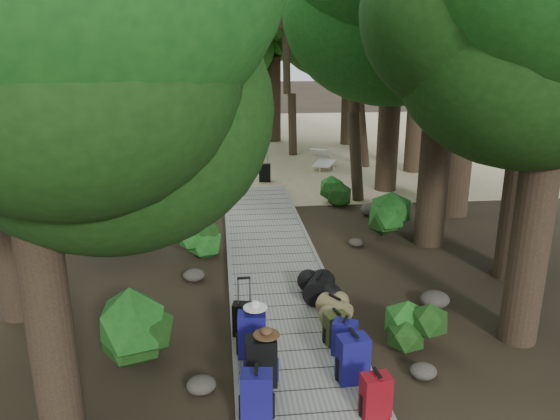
{
  "coord_description": "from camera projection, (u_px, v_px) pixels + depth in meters",
  "views": [
    {
      "loc": [
        -1.09,
        -10.3,
        4.64
      ],
      "look_at": [
        0.23,
        1.49,
        1.0
      ],
      "focal_mm": 35.0,
      "sensor_mm": 36.0,
      "label": 1
    }
  ],
  "objects": [
    {
      "name": "ground",
      "position": [
        277.0,
        278.0,
        11.27
      ],
      "size": [
        120.0,
        120.0,
        0.0
      ],
      "primitive_type": "plane",
      "color": "#312518",
      "rests_on": "ground"
    },
    {
      "name": "sand_beach",
      "position": [
        242.0,
        143.0,
        26.46
      ],
      "size": [
        40.0,
        22.0,
        0.02
      ],
      "primitive_type": "cube",
      "color": "tan",
      "rests_on": "ground"
    },
    {
      "name": "boardwalk",
      "position": [
        272.0,
        257.0,
        12.2
      ],
      "size": [
        2.0,
        12.0,
        0.12
      ],
      "primitive_type": "cube",
      "color": "gray",
      "rests_on": "ground"
    },
    {
      "name": "backpack_left_a",
      "position": [
        257.0,
        394.0,
        6.73
      ],
      "size": [
        0.42,
        0.32,
        0.74
      ],
      "primitive_type": null,
      "rotation": [
        0.0,
        0.0,
        -0.12
      ],
      "color": "navy",
      "rests_on": "boardwalk"
    },
    {
      "name": "backpack_left_b",
      "position": [
        261.0,
        358.0,
        7.45
      ],
      "size": [
        0.43,
        0.3,
        0.78
      ],
      "primitive_type": null,
      "rotation": [
        0.0,
        0.0,
        -0.0
      ],
      "color": "black",
      "rests_on": "boardwalk"
    },
    {
      "name": "backpack_left_c",
      "position": [
        252.0,
        332.0,
        8.15
      ],
      "size": [
        0.44,
        0.33,
        0.77
      ],
      "primitive_type": null,
      "rotation": [
        0.0,
        0.0,
        -0.08
      ],
      "color": "navy",
      "rests_on": "boardwalk"
    },
    {
      "name": "backpack_right_a",
      "position": [
        376.0,
        394.0,
        6.82
      ],
      "size": [
        0.39,
        0.3,
        0.64
      ],
      "primitive_type": null,
      "rotation": [
        0.0,
        0.0,
        0.12
      ],
      "color": "maroon",
      "rests_on": "boardwalk"
    },
    {
      "name": "backpack_right_b",
      "position": [
        353.0,
        356.0,
        7.54
      ],
      "size": [
        0.46,
        0.35,
        0.75
      ],
      "primitive_type": null,
      "rotation": [
        0.0,
        0.0,
        0.16
      ],
      "color": "navy",
      "rests_on": "boardwalk"
    },
    {
      "name": "backpack_right_c",
      "position": [
        345.0,
        336.0,
        8.2
      ],
      "size": [
        0.43,
        0.38,
        0.6
      ],
      "primitive_type": null,
      "rotation": [
        0.0,
        0.0,
        -0.47
      ],
      "color": "navy",
      "rests_on": "boardwalk"
    },
    {
      "name": "backpack_right_d",
      "position": [
        336.0,
        327.0,
        8.52
      ],
      "size": [
        0.41,
        0.34,
        0.55
      ],
      "primitive_type": null,
      "rotation": [
        0.0,
        0.0,
        0.26
      ],
      "color": "#39431B",
      "rests_on": "boardwalk"
    },
    {
      "name": "duffel_right_khaki",
      "position": [
        334.0,
        308.0,
        9.32
      ],
      "size": [
        0.6,
        0.67,
        0.37
      ],
      "primitive_type": null,
      "rotation": [
        0.0,
        0.0,
        0.53
      ],
      "color": "olive",
      "rests_on": "boardwalk"
    },
    {
      "name": "duffel_right_black",
      "position": [
        319.0,
        288.0,
        10.0
      ],
      "size": [
        0.7,
        0.84,
        0.45
      ],
      "primitive_type": null,
      "rotation": [
        0.0,
        0.0,
        -0.42
      ],
      "color": "black",
      "rests_on": "boardwalk"
    },
    {
      "name": "suitcase_on_boardwalk",
      "position": [
        245.0,
        320.0,
        8.7
      ],
      "size": [
        0.4,
        0.27,
        0.58
      ],
      "primitive_type": null,
      "rotation": [
        0.0,
        0.0,
        -0.2
      ],
      "color": "black",
      "rests_on": "boardwalk"
    },
    {
      "name": "lone_suitcase_on_sand",
      "position": [
        265.0,
        173.0,
        18.9
      ],
      "size": [
        0.42,
        0.27,
        0.62
      ],
      "primitive_type": null,
      "rotation": [
        0.0,
        0.0,
        -0.11
      ],
      "color": "black",
      "rests_on": "sand_beach"
    },
    {
      "name": "hat_brown",
      "position": [
        267.0,
        331.0,
        7.28
      ],
      "size": [
        0.36,
        0.36,
        0.11
      ],
      "primitive_type": null,
      "color": "#51351E",
      "rests_on": "backpack_left_b"
    },
    {
      "name": "hat_white",
      "position": [
        255.0,
        304.0,
        8.05
      ],
      "size": [
        0.36,
        0.36,
        0.12
      ],
      "primitive_type": null,
      "color": "silver",
      "rests_on": "backpack_left_c"
    },
    {
      "name": "kayak",
      "position": [
        173.0,
        162.0,
        21.39
      ],
      "size": [
        0.86,
        3.31,
        0.33
      ],
      "primitive_type": "ellipsoid",
      "rotation": [
        0.0,
        0.0,
        -0.04
      ],
      "color": "#A01B0D",
      "rests_on": "sand_beach"
    },
    {
      "name": "sun_lounger",
      "position": [
        324.0,
        160.0,
        20.87
      ],
      "size": [
        1.4,
        2.15,
        0.66
      ],
      "primitive_type": null,
      "rotation": [
        0.0,
        0.0,
        -0.4
      ],
      "color": "silver",
      "rests_on": "sand_beach"
    },
    {
      "name": "tree_right_a",
      "position": [
        554.0,
        75.0,
        7.7
      ],
      "size": [
        5.04,
        5.04,
        8.41
      ],
      "primitive_type": null,
      "color": "black",
      "rests_on": "ground"
    },
    {
      "name": "tree_right_b",
      "position": [
        544.0,
        22.0,
        9.86
      ],
      "size": [
        5.6,
        5.6,
        10.01
      ],
      "primitive_type": null,
      "color": "black",
      "rests_on": "ground"
    },
    {
      "name": "tree_right_c",
      "position": [
        447.0,
        23.0,
        11.73
      ],
      "size": [
        5.84,
        5.84,
        10.11
      ],
      "primitive_type": null,
      "color": "black",
      "rests_on": "ground"
    },
    {
      "name": "tree_right_e",
      "position": [
        394.0,
        32.0,
        16.52
      ],
      "size": [
        5.5,
        5.5,
        9.89
      ],
      "primitive_type": null,
      "color": "black",
      "rests_on": "ground"
    },
    {
      "name": "tree_right_f",
      "position": [
        423.0,
        29.0,
        19.09
      ],
      "size": [
        5.71,
        5.71,
        10.2
      ],
      "primitive_type": null,
      "color": "black",
      "rests_on": "ground"
    },
    {
      "name": "tree_left_a",
      "position": [
        24.0,
        144.0,
        5.59
      ],
      "size": [
        4.38,
        4.38,
        7.31
      ],
      "primitive_type": null,
      "color": "black",
      "rests_on": "ground"
    },
    {
      "name": "tree_left_c",
      "position": [
        117.0,
        91.0,
        12.74
      ],
      "size": [
        4.1,
        4.1,
        7.14
      ],
      "primitive_type": null,
      "color": "black",
      "rests_on": "ground"
    },
    {
      "name": "tree_back_a",
      "position": [
        215.0,
        50.0,
        24.17
      ],
      "size": [
        4.99,
        4.99,
        8.64
      ],
      "primitive_type": null,
      "color": "black",
      "rests_on": "ground"
    },
    {
      "name": "tree_back_b",
      "position": [
        273.0,
        28.0,
        25.36
      ],
      "size": [
        5.93,
        5.93,
        10.59
      ],
      "primitive_type": null,
      "color": "black",
      "rests_on": "ground"
    },
    {
      "name": "tree_back_c",
      "position": [
        350.0,
        45.0,
        24.76
      ],
      "size": [
        5.06,
        5.06,
        9.11
      ],
      "primitive_type": null,
      "color": "black",
      "rests_on": "ground"
    },
    {
      "name": "tree_back_d",
      "position": [
        106.0,
        70.0,
        22.92
      ],
      "size": [
        4.27,
        4.27,
        7.11
      ],
      "primitive_type": null,
      "color": "black",
      "rests_on": "ground"
    },
    {
      "name": "palm_right_a",
      "position": [
        366.0,
        64.0,
        15.86
      ],
      "size": [
        4.75,
        4.75,
        8.09
      ],
      "primitive_type": null,
      "color": "#153E11",
      "rests_on": "ground"
    },
    {
      "name": "palm_right_b",
      "position": [
        368.0,
        69.0,
        20.45
      ],
      "size": [
        3.84,
        3.84,
        7.42
      ],
      "primitive_type": null,
      "color": "#153E11",
      "rests_on": "ground"
    },
    {
      "name": "palm_right_c",
      "position": [
        299.0,
        62.0,
        22.69
      ],
      "size": [
        4.88,
        4.88,
        7.76
      ],
      "primitive_type": null,
      "color": "#153E11",
      "rests_on": "ground"
    },
    {
      "name": "palm_left_a",
      "position": [
        88.0,
        89.0,
        16.12
      ],
      "size": [
        4.21,
        4.21,
        6.7
      ],
      "primitive_type": null,
      "color": "#153E11",
      "rests_on": "ground"
    },
    {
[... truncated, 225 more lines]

